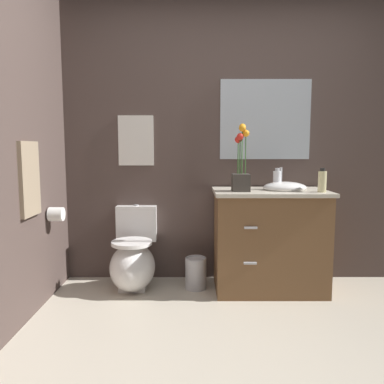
# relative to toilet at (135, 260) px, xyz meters

# --- Properties ---
(ground_plane) EXTENTS (10.03, 10.03, 0.00)m
(ground_plane) POSITION_rel_toilet_xyz_m (0.86, -1.30, -0.24)
(ground_plane) COLOR beige
(wall_back) EXTENTS (4.68, 0.05, 2.50)m
(wall_back) POSITION_rel_toilet_xyz_m (1.06, 0.30, 1.01)
(wall_back) COLOR #4C3D38
(wall_back) RESTS_ON ground_plane
(wall_left) EXTENTS (0.05, 4.41, 2.50)m
(wall_left) POSITION_rel_toilet_xyz_m (-0.67, -0.83, 1.01)
(wall_left) COLOR #4C3D38
(wall_left) RESTS_ON ground_plane
(toilet) EXTENTS (0.38, 0.59, 0.69)m
(toilet) POSITION_rel_toilet_xyz_m (0.00, 0.00, 0.00)
(toilet) COLOR white
(toilet) RESTS_ON ground_plane
(vanity_cabinet) EXTENTS (0.94, 0.56, 1.03)m
(vanity_cabinet) POSITION_rel_toilet_xyz_m (1.16, -0.03, 0.19)
(vanity_cabinet) COLOR brown
(vanity_cabinet) RESTS_ON ground_plane
(flower_vase) EXTENTS (0.14, 0.14, 0.54)m
(flower_vase) POSITION_rel_toilet_xyz_m (0.90, -0.10, 0.78)
(flower_vase) COLOR #38332D
(flower_vase) RESTS_ON vanity_cabinet
(soap_bottle) EXTENTS (0.07, 0.07, 0.18)m
(soap_bottle) POSITION_rel_toilet_xyz_m (1.21, 0.01, 0.69)
(soap_bottle) COLOR white
(soap_bottle) RESTS_ON vanity_cabinet
(lotion_bottle) EXTENTS (0.07, 0.07, 0.19)m
(lotion_bottle) POSITION_rel_toilet_xyz_m (1.53, -0.17, 0.70)
(lotion_bottle) COLOR beige
(lotion_bottle) RESTS_ON vanity_cabinet
(trash_bin) EXTENTS (0.18, 0.18, 0.27)m
(trash_bin) POSITION_rel_toilet_xyz_m (0.53, -0.01, -0.11)
(trash_bin) COLOR #B7B7BC
(trash_bin) RESTS_ON ground_plane
(wall_poster) EXTENTS (0.31, 0.01, 0.44)m
(wall_poster) POSITION_rel_toilet_xyz_m (-0.00, 0.27, 1.02)
(wall_poster) COLOR silver
(wall_mirror) EXTENTS (0.80, 0.01, 0.70)m
(wall_mirror) POSITION_rel_toilet_xyz_m (1.15, 0.27, 1.21)
(wall_mirror) COLOR #B2BCC6
(hanging_towel) EXTENTS (0.03, 0.28, 0.52)m
(hanging_towel) POSITION_rel_toilet_xyz_m (-0.63, -0.53, 0.74)
(hanging_towel) COLOR gray
(toilet_paper_roll) EXTENTS (0.11, 0.11, 0.11)m
(toilet_paper_roll) POSITION_rel_toilet_xyz_m (-0.57, -0.20, 0.44)
(toilet_paper_roll) COLOR white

